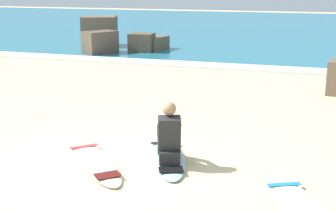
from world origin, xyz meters
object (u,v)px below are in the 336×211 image
surfboard_spare_far (302,207)px  surfboard_main (167,156)px  surfer_seated (169,138)px  surfboard_spare_near (94,161)px

surfboard_spare_far → surfboard_main: bearing=151.5°
surfer_seated → surfboard_spare_far: surfer_seated is taller
surfboard_main → surfboard_spare_far: bearing=-28.5°
surfer_seated → surfboard_spare_near: surfer_seated is taller
surfer_seated → surfboard_spare_near: (-1.14, -0.31, -0.40)m
surfer_seated → surfboard_spare_near: 1.25m
surfboard_main → surfboard_spare_near: same height
surfboard_main → surfboard_spare_near: (-1.04, -0.53, -0.00)m
surfboard_main → surfboard_spare_far: (2.14, -1.16, -0.00)m
surfboard_main → surfboard_spare_far: size_ratio=0.94×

